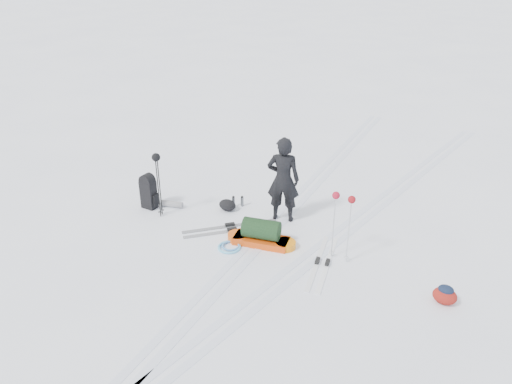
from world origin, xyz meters
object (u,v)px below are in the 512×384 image
skier (283,180)px  pulk_sled (261,235)px  expedition_rucksack (151,192)px  ski_poles_black (157,165)px

skier → pulk_sled: size_ratio=1.30×
skier → expedition_rucksack: skier is taller
expedition_rucksack → ski_poles_black: bearing=-24.8°
skier → ski_poles_black: 2.62m
pulk_sled → skier: bearing=82.4°
pulk_sled → ski_poles_black: bearing=169.4°
pulk_sled → ski_poles_black: ski_poles_black is taller
expedition_rucksack → ski_poles_black: size_ratio=0.57×
expedition_rucksack → ski_poles_black: 0.92m
skier → pulk_sled: (0.11, -1.07, -0.72)m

